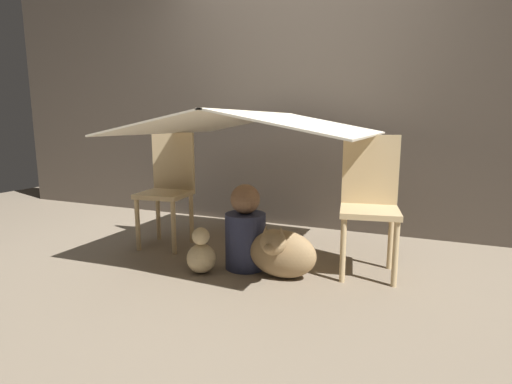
{
  "coord_description": "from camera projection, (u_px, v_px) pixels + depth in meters",
  "views": [
    {
      "loc": [
        1.09,
        -2.34,
        0.99
      ],
      "look_at": [
        0.0,
        0.23,
        0.5
      ],
      "focal_mm": 28.0,
      "sensor_mm": 36.0,
      "label": 1
    }
  ],
  "objects": [
    {
      "name": "dog",
      "position": [
        281.0,
        252.0,
        2.53
      ],
      "size": [
        0.45,
        0.39,
        0.38
      ],
      "color": "#9E7F56",
      "rests_on": "ground_plane"
    },
    {
      "name": "chair_right",
      "position": [
        370.0,
        199.0,
        2.6
      ],
      "size": [
        0.42,
        0.42,
        0.91
      ],
      "rotation": [
        0.0,
        0.0,
        0.17
      ],
      "color": "#D1B27F",
      "rests_on": "ground_plane"
    },
    {
      "name": "wall_back",
      "position": [
        301.0,
        93.0,
        3.66
      ],
      "size": [
        7.0,
        0.05,
        2.5
      ],
      "color": "#4C4238",
      "rests_on": "ground_plane"
    },
    {
      "name": "chair_left",
      "position": [
        168.0,
        185.0,
        3.21
      ],
      "size": [
        0.4,
        0.4,
        0.91
      ],
      "rotation": [
        0.0,
        0.0,
        0.11
      ],
      "color": "#D1B27F",
      "rests_on": "ground_plane"
    },
    {
      "name": "plush_toy",
      "position": [
        201.0,
        254.0,
        2.64
      ],
      "size": [
        0.2,
        0.2,
        0.31
      ],
      "color": "beige",
      "rests_on": "ground_plane"
    },
    {
      "name": "person_front",
      "position": [
        245.0,
        232.0,
        2.71
      ],
      "size": [
        0.28,
        0.28,
        0.58
      ],
      "color": "#2D3351",
      "rests_on": "ground_plane"
    },
    {
      "name": "ground_plane",
      "position": [
        243.0,
        269.0,
        2.71
      ],
      "size": [
        8.8,
        8.8,
        0.0
      ],
      "primitive_type": "plane",
      "color": "gray"
    },
    {
      "name": "sheet_canopy",
      "position": [
        256.0,
        123.0,
        2.75
      ],
      "size": [
        1.58,
        1.52,
        0.16
      ],
      "color": "silver"
    }
  ]
}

